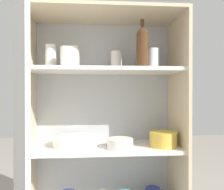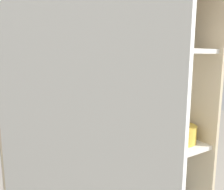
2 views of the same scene
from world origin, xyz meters
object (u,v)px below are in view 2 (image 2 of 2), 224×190
object	(u,v)px
plate_stack_white	(80,155)
serving_bowl_small	(142,148)
wine_bottle	(171,20)
mixing_bowl_large	(180,133)

from	to	relation	value
plate_stack_white	serving_bowl_small	world-z (taller)	same
wine_bottle	mixing_bowl_large	size ratio (longest dim) A/B	1.70
wine_bottle	mixing_bowl_large	world-z (taller)	wine_bottle
plate_stack_white	serving_bowl_small	xyz separation A→B (m)	(0.25, -0.08, 0.00)
serving_bowl_small	wine_bottle	bearing A→B (deg)	-8.09
wine_bottle	plate_stack_white	xyz separation A→B (m)	(-0.37, 0.09, -0.53)
mixing_bowl_large	serving_bowl_small	world-z (taller)	mixing_bowl_large
mixing_bowl_large	serving_bowl_small	distance (m)	0.25
wine_bottle	serving_bowl_small	xyz separation A→B (m)	(-0.12, 0.02, -0.53)
wine_bottle	serving_bowl_small	bearing A→B (deg)	171.91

